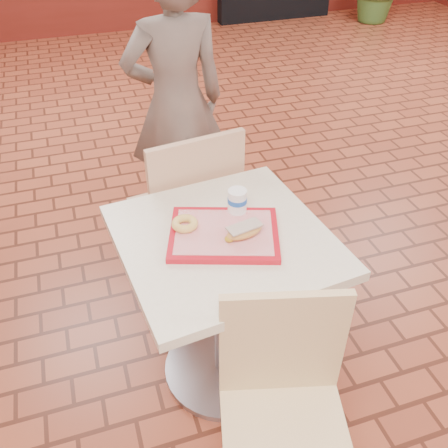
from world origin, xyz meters
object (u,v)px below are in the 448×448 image
object	(u,v)px
main_table	(224,287)
long_john_donut	(243,231)
paper_cup	(237,201)
ring_donut	(185,224)
serving_tray	(224,234)
customer	(176,104)
chair_main_back	(189,208)
chair_main_front	(284,404)

from	to	relation	value
main_table	long_john_donut	bearing A→B (deg)	-39.17
long_john_donut	main_table	bearing A→B (deg)	140.83
paper_cup	ring_donut	bearing A→B (deg)	-170.51
serving_tray	ring_donut	size ratio (longest dim) A/B	4.02
customer	long_john_donut	bearing A→B (deg)	84.64
chair_main_back	customer	world-z (taller)	customer
customer	ring_donut	xyz separation A→B (m)	(-0.25, -1.16, 0.05)
long_john_donut	paper_cup	bearing A→B (deg)	78.91
chair_main_front	main_table	bearing A→B (deg)	108.25
main_table	serving_tray	size ratio (longest dim) A/B	2.00
chair_main_front	customer	size ratio (longest dim) A/B	0.56
customer	long_john_donut	size ratio (longest dim) A/B	10.15
chair_main_front	long_john_donut	size ratio (longest dim) A/B	5.70
customer	paper_cup	size ratio (longest dim) A/B	17.06
ring_donut	long_john_donut	world-z (taller)	long_john_donut
chair_main_front	ring_donut	distance (m)	0.73
chair_main_back	long_john_donut	bearing A→B (deg)	87.07
ring_donut	paper_cup	xyz separation A→B (m)	(0.22, 0.04, 0.03)
chair_main_front	chair_main_back	bearing A→B (deg)	106.43
chair_main_back	long_john_donut	world-z (taller)	chair_main_back
main_table	customer	world-z (taller)	customer
serving_tray	ring_donut	world-z (taller)	ring_donut
main_table	chair_main_front	distance (m)	0.55
chair_main_back	serving_tray	size ratio (longest dim) A/B	2.44
chair_main_back	ring_donut	distance (m)	0.60
chair_main_back	customer	size ratio (longest dim) A/B	0.61
chair_main_front	chair_main_back	distance (m)	1.12
ring_donut	main_table	bearing A→B (deg)	-28.29
paper_cup	chair_main_front	bearing A→B (deg)	-95.22
long_john_donut	chair_main_front	bearing A→B (deg)	-93.34
paper_cup	chair_main_back	bearing A→B (deg)	100.64
main_table	customer	size ratio (longest dim) A/B	0.50
ring_donut	chair_main_back	bearing A→B (deg)	74.67
customer	ring_donut	world-z (taller)	customer
customer	main_table	bearing A→B (deg)	81.78
main_table	ring_donut	bearing A→B (deg)	151.71
main_table	long_john_donut	world-z (taller)	long_john_donut
chair_main_back	main_table	bearing A→B (deg)	81.52
main_table	paper_cup	xyz separation A→B (m)	(0.09, 0.11, 0.34)
serving_tray	customer	bearing A→B (deg)	84.51
main_table	chair_main_back	distance (m)	0.57
customer	long_john_donut	distance (m)	1.28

